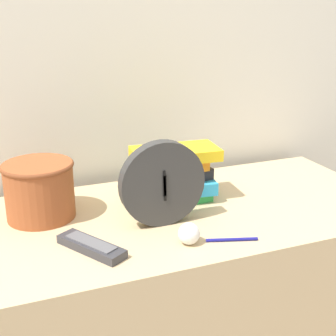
% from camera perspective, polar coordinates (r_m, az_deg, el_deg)
% --- Properties ---
extents(wall_back, '(6.00, 0.04, 2.40)m').
position_cam_1_polar(wall_back, '(1.47, -7.20, 16.06)').
color(wall_back, silver).
rests_on(wall_back, ground_plane).
extents(desk, '(1.39, 0.56, 0.75)m').
position_cam_1_polar(desk, '(1.44, -2.04, -19.45)').
color(desk, tan).
rests_on(desk, ground_plane).
extents(desk_clock, '(0.22, 0.04, 0.22)m').
position_cam_1_polar(desk_clock, '(1.16, -0.69, -1.93)').
color(desk_clock, '#333333').
rests_on(desk_clock, desk).
extents(book_stack, '(0.25, 0.17, 0.15)m').
position_cam_1_polar(book_stack, '(1.32, 0.76, -0.75)').
color(book_stack, green).
rests_on(book_stack, desk).
extents(basket, '(0.18, 0.18, 0.15)m').
position_cam_1_polar(basket, '(1.25, -15.41, -2.42)').
color(basket, '#994C28').
rests_on(basket, desk).
extents(tv_remote, '(0.14, 0.18, 0.02)m').
position_cam_1_polar(tv_remote, '(1.09, -9.35, -9.39)').
color(tv_remote, '#333338').
rests_on(tv_remote, desk).
extents(crumpled_paper_ball, '(0.05, 0.05, 0.05)m').
position_cam_1_polar(crumpled_paper_ball, '(1.10, 2.57, -7.99)').
color(crumpled_paper_ball, white).
rests_on(crumpled_paper_ball, desk).
extents(pen, '(0.12, 0.04, 0.01)m').
position_cam_1_polar(pen, '(1.13, 7.79, -8.64)').
color(pen, navy).
rests_on(pen, desk).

